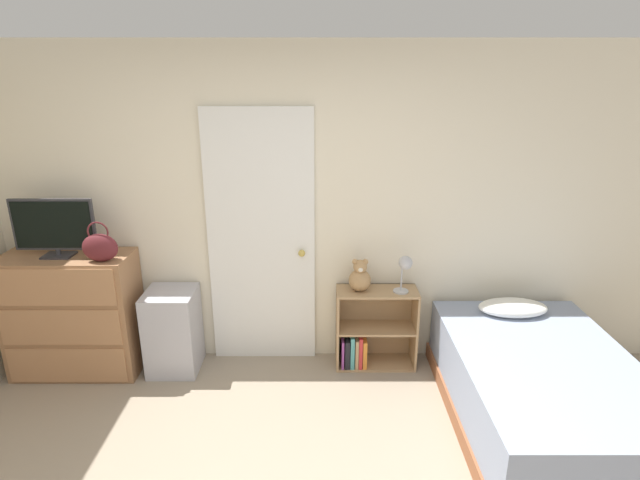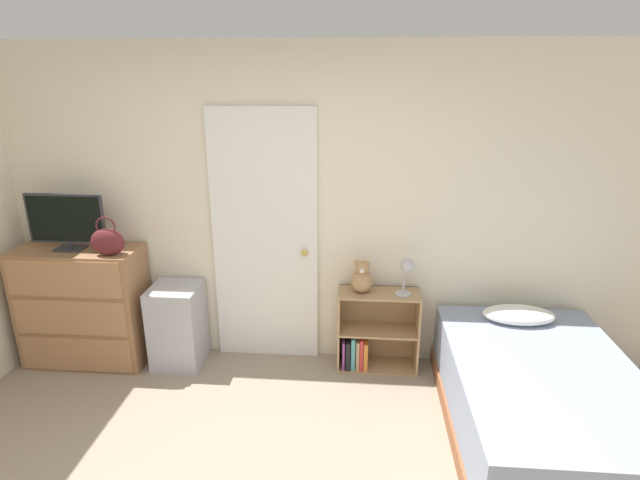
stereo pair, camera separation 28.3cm
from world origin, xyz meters
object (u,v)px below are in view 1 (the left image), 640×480
object	(u,v)px
handbag	(101,247)
bookshelf	(370,334)
desk_lamp	(406,267)
dresser	(75,314)
bed	(543,391)
storage_bin	(174,331)
teddy_bear	(361,277)
tv	(55,227)

from	to	relation	value
handbag	bookshelf	world-z (taller)	handbag
desk_lamp	handbag	bearing A→B (deg)	-176.04
dresser	bookshelf	world-z (taller)	dresser
bookshelf	desk_lamp	xyz separation A→B (m)	(0.26, -0.05, 0.61)
bed	handbag	bearing A→B (deg)	169.79
dresser	handbag	size ratio (longest dim) A/B	3.24
dresser	storage_bin	distance (m)	0.78
handbag	teddy_bear	xyz separation A→B (m)	(1.92, 0.20, -0.32)
teddy_bear	desk_lamp	xyz separation A→B (m)	(0.34, -0.04, 0.11)
bookshelf	desk_lamp	distance (m)	0.66
storage_bin	bookshelf	world-z (taller)	storage_bin
tv	desk_lamp	size ratio (longest dim) A/B	2.01
dresser	teddy_bear	distance (m)	2.29
bookshelf	bed	bearing A→B (deg)	-34.79
tv	bookshelf	bearing A→B (deg)	2.34
handbag	teddy_bear	bearing A→B (deg)	5.87
dresser	teddy_bear	bearing A→B (deg)	2.04
handbag	desk_lamp	distance (m)	2.28
bed	storage_bin	bearing A→B (deg)	165.46
dresser	bed	size ratio (longest dim) A/B	0.55
handbag	desk_lamp	xyz separation A→B (m)	(2.27, 0.16, -0.21)
tv	bed	bearing A→B (deg)	-10.85
storage_bin	desk_lamp	size ratio (longest dim) A/B	2.22
bookshelf	bed	distance (m)	1.34
handbag	desk_lamp	world-z (taller)	handbag
bookshelf	storage_bin	bearing A→B (deg)	-177.52
handbag	bed	xyz separation A→B (m)	(3.12, -0.56, -0.84)
storage_bin	handbag	bearing A→B (deg)	-162.21
handbag	bed	size ratio (longest dim) A/B	0.17
bed	tv	bearing A→B (deg)	169.15
dresser	storage_bin	size ratio (longest dim) A/B	1.45
tv	teddy_bear	distance (m)	2.34
tv	teddy_bear	xyz separation A→B (m)	(2.30, 0.09, -0.44)
tv	desk_lamp	world-z (taller)	tv
teddy_bear	dresser	bearing A→B (deg)	-177.96
handbag	bed	world-z (taller)	handbag
teddy_bear	tv	bearing A→B (deg)	-177.76
dresser	desk_lamp	xyz separation A→B (m)	(2.61, 0.04, 0.39)
bookshelf	handbag	bearing A→B (deg)	-174.17
storage_bin	bookshelf	bearing A→B (deg)	2.48
bed	bookshelf	bearing A→B (deg)	145.21
dresser	bookshelf	xyz separation A→B (m)	(2.35, 0.09, -0.22)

